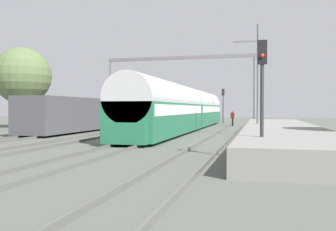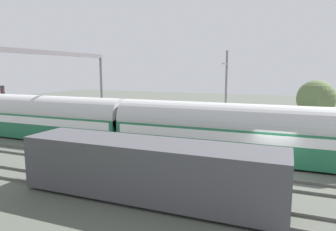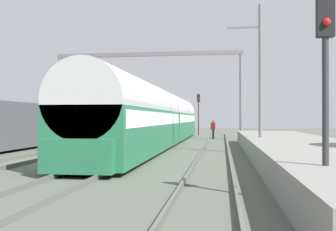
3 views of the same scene
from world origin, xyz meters
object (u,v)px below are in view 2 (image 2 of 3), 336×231
passenger_train (124,123)px  freight_car (148,170)px  catenary_gantry (42,74)px  person_crossing (73,121)px  railway_signal_far (3,101)px

passenger_train → freight_car: passenger_train is taller
freight_car → catenary_gantry: bearing=63.1°
person_crossing → catenary_gantry: (-5.82, -1.89, 4.90)m
catenary_gantry → railway_signal_far: bearing=66.9°
freight_car → catenary_gantry: catenary_gantry is taller
person_crossing → catenary_gantry: 7.84m
railway_signal_far → catenary_gantry: catenary_gantry is taller
passenger_train → railway_signal_far: bearing=83.0°
passenger_train → catenary_gantry: catenary_gantry is taller
passenger_train → catenary_gantry: (-2.09, 6.22, 3.96)m
freight_car → railway_signal_far: bearing=64.7°
passenger_train → person_crossing: (3.73, 8.12, -0.94)m
freight_car → passenger_train: bearing=36.2°
railway_signal_far → catenary_gantry: 10.62m
freight_car → catenary_gantry: (6.27, 12.35, 4.46)m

